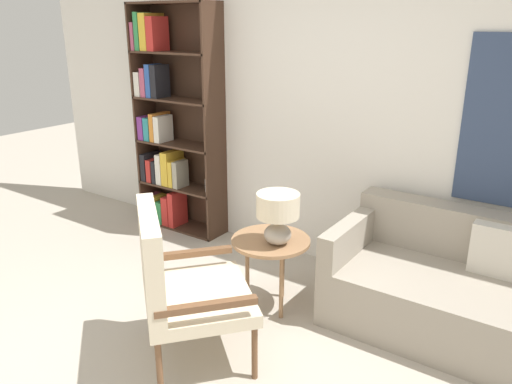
# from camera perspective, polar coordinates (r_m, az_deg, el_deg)

# --- Properties ---
(ground_plane) EXTENTS (14.00, 14.00, 0.00)m
(ground_plane) POSITION_cam_1_polar(r_m,az_deg,el_deg) (3.16, -12.60, -20.32)
(ground_plane) COLOR #B2A899
(wall_back) EXTENTS (6.40, 0.08, 2.70)m
(wall_back) POSITION_cam_1_polar(r_m,az_deg,el_deg) (4.12, 7.43, 10.02)
(wall_back) COLOR white
(wall_back) RESTS_ON ground_plane
(bookshelf) EXTENTS (0.91, 0.30, 2.14)m
(bookshelf) POSITION_cam_1_polar(r_m,az_deg,el_deg) (4.92, -9.83, 7.10)
(bookshelf) COLOR #422B1E
(bookshelf) RESTS_ON ground_plane
(armchair) EXTENTS (0.93, 0.93, 0.97)m
(armchair) POSITION_cam_1_polar(r_m,az_deg,el_deg) (3.01, -9.17, -9.73)
(armchair) COLOR brown
(armchair) RESTS_ON ground_plane
(couch) EXTENTS (1.99, 0.89, 0.76)m
(couch) POSITION_cam_1_polar(r_m,az_deg,el_deg) (3.60, 25.12, -11.08)
(couch) COLOR #9E9384
(couch) RESTS_ON ground_plane
(side_table) EXTENTS (0.55, 0.55, 0.54)m
(side_table) POSITION_cam_1_polar(r_m,az_deg,el_deg) (3.52, 1.69, -6.18)
(side_table) COLOR #99704C
(side_table) RESTS_ON ground_plane
(table_lamp) EXTENTS (0.29, 0.29, 0.36)m
(table_lamp) POSITION_cam_1_polar(r_m,az_deg,el_deg) (3.35, 2.52, -2.40)
(table_lamp) COLOR #A59E93
(table_lamp) RESTS_ON side_table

